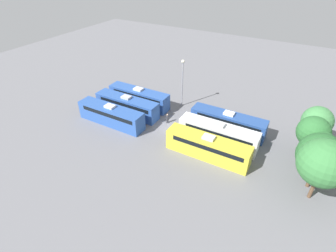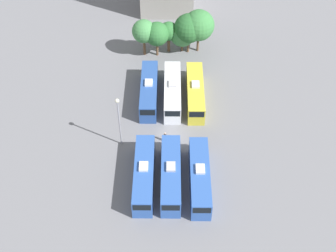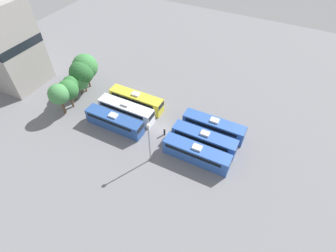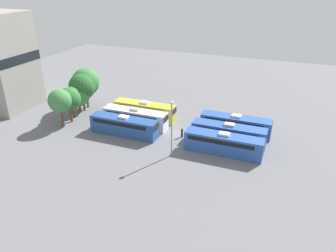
% 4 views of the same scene
% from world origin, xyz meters
% --- Properties ---
extents(ground_plane, '(119.78, 119.78, 0.00)m').
position_xyz_m(ground_plane, '(0.00, 0.00, 0.00)').
color(ground_plane, slate).
extents(bus_0, '(2.64, 11.87, 3.43)m').
position_xyz_m(bus_0, '(-3.73, -8.32, 1.69)').
color(bus_0, '#2D56A8').
rests_on(bus_0, ground_plane).
extents(bus_1, '(2.64, 11.87, 3.43)m').
position_xyz_m(bus_1, '(-0.12, -8.33, 1.69)').
color(bus_1, '#2D56A8').
rests_on(bus_1, ground_plane).
extents(bus_2, '(2.64, 11.87, 3.43)m').
position_xyz_m(bus_2, '(3.75, -8.69, 1.69)').
color(bus_2, '#2D56A8').
rests_on(bus_2, ground_plane).
extents(bus_3, '(2.64, 11.87, 3.43)m').
position_xyz_m(bus_3, '(-3.66, 8.81, 1.69)').
color(bus_3, '#284C93').
rests_on(bus_3, ground_plane).
extents(bus_4, '(2.64, 11.87, 3.43)m').
position_xyz_m(bus_4, '(0.10, 8.59, 1.69)').
color(bus_4, silver).
rests_on(bus_4, ground_plane).
extents(bus_5, '(2.64, 11.87, 3.43)m').
position_xyz_m(bus_5, '(3.74, 8.45, 1.69)').
color(bus_5, gold).
rests_on(bus_5, ground_plane).
extents(worker_person, '(0.36, 0.36, 1.71)m').
position_xyz_m(worker_person, '(-0.99, -0.71, 0.79)').
color(worker_person, '#333338').
rests_on(worker_person, ground_plane).
extents(light_pole, '(0.60, 0.60, 8.86)m').
position_xyz_m(light_pole, '(-7.41, -1.31, 5.90)').
color(light_pole, gray).
rests_on(light_pole, ground_plane).
extents(tree_0, '(4.12, 4.12, 6.98)m').
position_xyz_m(tree_0, '(-4.90, 20.56, 4.89)').
color(tree_0, brown).
rests_on(tree_0, ground_plane).
extents(tree_1, '(4.25, 4.25, 6.58)m').
position_xyz_m(tree_1, '(-2.62, 20.42, 4.44)').
color(tree_1, brown).
rests_on(tree_1, ground_plane).
extents(tree_2, '(3.37, 3.37, 5.93)m').
position_xyz_m(tree_2, '(-0.58, 21.60, 4.18)').
color(tree_2, brown).
rests_on(tree_2, ground_plane).
extents(tree_3, '(4.53, 4.53, 5.85)m').
position_xyz_m(tree_3, '(1.83, 21.73, 3.58)').
color(tree_3, brown).
rests_on(tree_3, ground_plane).
extents(tree_4, '(5.18, 5.18, 7.56)m').
position_xyz_m(tree_4, '(2.89, 21.44, 4.96)').
color(tree_4, brown).
rests_on(tree_4, ground_plane).
extents(tree_5, '(5.50, 5.50, 8.10)m').
position_xyz_m(tree_5, '(4.66, 21.79, 5.34)').
color(tree_5, brown).
rests_on(tree_5, ground_plane).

